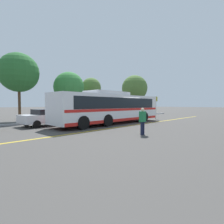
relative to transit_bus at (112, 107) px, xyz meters
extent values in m
plane|color=#423F3D|center=(1.44, -0.17, -1.54)|extent=(220.00, 220.00, 0.00)
cube|color=gold|center=(0.02, -2.20, -1.54)|extent=(31.84, 0.20, 0.01)
cube|color=#99999E|center=(0.02, 5.21, -1.46)|extent=(39.84, 0.36, 0.15)
cube|color=silver|center=(0.02, 0.00, -0.04)|extent=(11.86, 2.60, 2.36)
cube|color=black|center=(0.02, 0.00, 0.41)|extent=(10.21, 2.63, 0.94)
cube|color=red|center=(0.02, 0.00, -0.18)|extent=(11.63, 2.64, 0.20)
cube|color=red|center=(0.02, 0.00, -1.10)|extent=(11.63, 2.63, 0.24)
cube|color=black|center=(5.96, 0.05, 0.03)|extent=(0.06, 2.20, 1.69)
cube|color=black|center=(5.96, 0.05, 0.99)|extent=(0.05, 1.75, 0.24)
cube|color=silver|center=(-0.58, 0.00, 1.30)|extent=(4.16, 2.04, 0.31)
cube|color=black|center=(6.24, 0.05, -0.99)|extent=(0.06, 1.88, 0.04)
cube|color=black|center=(6.24, 0.05, -1.19)|extent=(0.06, 1.88, 0.04)
cylinder|color=black|center=(3.68, 1.23, -1.04)|extent=(1.00, 0.29, 1.00)
cylinder|color=black|center=(3.70, -1.17, -1.04)|extent=(1.00, 0.29, 1.00)
cylinder|color=black|center=(-1.77, 1.19, -1.04)|extent=(1.00, 0.29, 1.00)
cylinder|color=black|center=(-1.75, -1.22, -1.04)|extent=(1.00, 0.29, 1.00)
cylinder|color=black|center=(-4.26, 1.17, -1.04)|extent=(1.00, 0.29, 1.00)
cylinder|color=black|center=(-4.24, -1.24, -1.04)|extent=(1.00, 0.29, 1.00)
cube|color=silver|center=(-4.97, 3.00, -0.90)|extent=(4.22, 2.13, 0.68)
cube|color=black|center=(-5.08, 3.00, -0.35)|extent=(1.81, 1.79, 0.42)
cylinder|color=black|center=(-3.73, 3.98, -1.24)|extent=(0.61, 0.23, 0.60)
cylinder|color=black|center=(-3.65, 2.13, -1.24)|extent=(0.61, 0.23, 0.60)
cylinder|color=black|center=(-6.30, 3.87, -1.24)|extent=(0.61, 0.23, 0.60)
cylinder|color=black|center=(-6.21, 2.02, -1.24)|extent=(0.61, 0.23, 0.60)
cylinder|color=#191E38|center=(-3.12, -5.50, -1.15)|extent=(0.14, 0.14, 0.78)
cylinder|color=#191E38|center=(-2.95, -5.50, -1.15)|extent=(0.14, 0.14, 0.78)
cube|color=#1E723F|center=(-3.04, -5.50, -0.45)|extent=(0.43, 0.23, 0.62)
sphere|color=beige|center=(-3.04, -5.50, -0.03)|extent=(0.21, 0.21, 0.21)
cylinder|color=#59595E|center=(7.20, -0.47, -0.14)|extent=(0.07, 0.07, 2.80)
cube|color=yellow|center=(7.20, -0.47, 0.93)|extent=(0.03, 0.40, 0.56)
cylinder|color=#513823|center=(15.93, 9.28, 0.03)|extent=(0.28, 0.28, 3.13)
sphere|color=#4C7033|center=(15.93, 9.28, 3.46)|extent=(4.97, 4.97, 4.97)
cylinder|color=#513823|center=(5.34, 9.62, 0.09)|extent=(0.28, 0.28, 3.25)
sphere|color=#4C7033|center=(5.34, 9.62, 2.84)|extent=(3.01, 3.01, 3.01)
cylinder|color=#513823|center=(-5.18, 8.91, 0.30)|extent=(0.28, 0.28, 3.67)
sphere|color=#28662D|center=(-5.18, 8.91, 3.70)|extent=(4.17, 4.17, 4.17)
cylinder|color=#513823|center=(0.50, 8.13, -0.25)|extent=(0.28, 0.28, 2.58)
sphere|color=#337A38|center=(0.50, 8.13, 2.48)|extent=(3.85, 3.85, 3.85)
camera|label=1|loc=(-11.75, -11.41, 0.28)|focal=28.00mm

